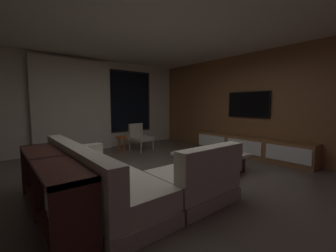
# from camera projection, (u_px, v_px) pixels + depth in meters

# --- Properties ---
(floor) EXTENTS (9.20, 9.20, 0.00)m
(floor) POSITION_uv_depth(u_px,v_px,m) (168.00, 181.00, 3.78)
(floor) COLOR #564C44
(back_wall_with_window) EXTENTS (6.60, 0.30, 2.70)m
(back_wall_with_window) POSITION_uv_depth(u_px,v_px,m) (90.00, 105.00, 6.40)
(back_wall_with_window) COLOR beige
(back_wall_with_window) RESTS_ON floor
(media_wall) EXTENTS (0.12, 7.80, 2.70)m
(media_wall) POSITION_uv_depth(u_px,v_px,m) (259.00, 105.00, 5.57)
(media_wall) COLOR brown
(media_wall) RESTS_ON floor
(ceiling) EXTENTS (8.20, 8.20, 0.00)m
(ceiling) POSITION_uv_depth(u_px,v_px,m) (168.00, 22.00, 3.51)
(ceiling) COLOR beige
(sectional_couch) EXTENTS (1.98, 2.50, 0.82)m
(sectional_couch) POSITION_uv_depth(u_px,v_px,m) (126.00, 180.00, 3.02)
(sectional_couch) COLOR #A49C8C
(sectional_couch) RESTS_ON floor
(coffee_table) EXTENTS (1.16, 1.16, 0.36)m
(coffee_table) POSITION_uv_depth(u_px,v_px,m) (210.00, 161.00, 4.42)
(coffee_table) COLOR #3F1F1A
(coffee_table) RESTS_ON floor
(book_stack_on_coffee_table) EXTENTS (0.29, 0.21, 0.12)m
(book_stack_on_coffee_table) POSITION_uv_depth(u_px,v_px,m) (208.00, 151.00, 4.39)
(book_stack_on_coffee_table) COLOR #35486A
(book_stack_on_coffee_table) RESTS_ON coffee_table
(accent_chair_near_window) EXTENTS (0.63, 0.64, 0.78)m
(accent_chair_near_window) POSITION_uv_depth(u_px,v_px,m) (139.00, 135.00, 6.37)
(accent_chair_near_window) COLOR #B2ADA0
(accent_chair_near_window) RESTS_ON floor
(side_stool) EXTENTS (0.32, 0.32, 0.46)m
(side_stool) POSITION_uv_depth(u_px,v_px,m) (121.00, 140.00, 5.97)
(side_stool) COLOR #BF4C1E
(side_stool) RESTS_ON floor
(media_console) EXTENTS (0.46, 3.10, 0.52)m
(media_console) POSITION_uv_depth(u_px,v_px,m) (250.00, 147.00, 5.54)
(media_console) COLOR brown
(media_console) RESTS_ON floor
(mounted_tv) EXTENTS (0.05, 1.18, 0.68)m
(mounted_tv) POSITION_uv_depth(u_px,v_px,m) (248.00, 104.00, 5.69)
(mounted_tv) COLOR black
(console_table_behind_couch) EXTENTS (0.40, 2.10, 0.74)m
(console_table_behind_couch) POSITION_uv_depth(u_px,v_px,m) (51.00, 184.00, 2.53)
(console_table_behind_couch) COLOR #3F1F1A
(console_table_behind_couch) RESTS_ON floor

